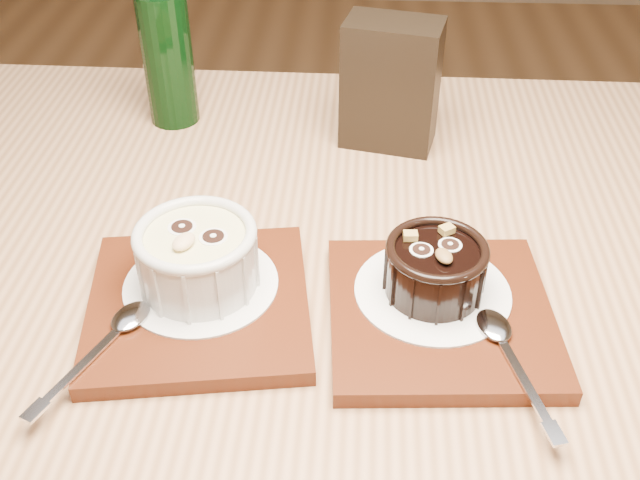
# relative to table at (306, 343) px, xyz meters

# --- Properties ---
(table) EXTENTS (1.21, 0.82, 0.75)m
(table) POSITION_rel_table_xyz_m (0.00, 0.00, 0.00)
(table) COLOR #966641
(table) RESTS_ON ground
(tray_left) EXTENTS (0.20, 0.20, 0.01)m
(tray_left) POSITION_rel_table_xyz_m (-0.08, -0.06, 0.10)
(tray_left) COLOR #52200D
(tray_left) RESTS_ON table
(doily_left) EXTENTS (0.13, 0.13, 0.00)m
(doily_left) POSITION_rel_table_xyz_m (-0.08, -0.04, 0.11)
(doily_left) COLOR white
(doily_left) RESTS_ON tray_left
(ramekin_white) EXTENTS (0.10, 0.10, 0.06)m
(ramekin_white) POSITION_rel_table_xyz_m (-0.08, -0.04, 0.14)
(ramekin_white) COLOR silver
(ramekin_white) RESTS_ON doily_left
(spoon_left) EXTENTS (0.08, 0.13, 0.01)m
(spoon_left) POSITION_rel_table_xyz_m (-0.15, -0.12, 0.11)
(spoon_left) COLOR silver
(spoon_left) RESTS_ON tray_left
(tray_right) EXTENTS (0.19, 0.19, 0.01)m
(tray_right) POSITION_rel_table_xyz_m (0.12, -0.06, 0.10)
(tray_right) COLOR #52200D
(tray_right) RESTS_ON table
(doily_right) EXTENTS (0.13, 0.13, 0.00)m
(doily_right) POSITION_rel_table_xyz_m (0.11, -0.04, 0.11)
(doily_right) COLOR white
(doily_right) RESTS_ON tray_right
(ramekin_dark) EXTENTS (0.08, 0.08, 0.05)m
(ramekin_dark) POSITION_rel_table_xyz_m (0.11, -0.04, 0.13)
(ramekin_dark) COLOR black
(ramekin_dark) RESTS_ON doily_right
(spoon_right) EXTENTS (0.06, 0.14, 0.01)m
(spoon_right) POSITION_rel_table_xyz_m (0.16, -0.11, 0.11)
(spoon_right) COLOR silver
(spoon_right) RESTS_ON tray_right
(condiment_stand) EXTENTS (0.11, 0.08, 0.14)m
(condiment_stand) POSITION_rel_table_xyz_m (0.08, 0.23, 0.16)
(condiment_stand) COLOR black
(condiment_stand) RESTS_ON table
(green_bottle) EXTENTS (0.06, 0.06, 0.21)m
(green_bottle) POSITION_rel_table_xyz_m (-0.17, 0.27, 0.17)
(green_bottle) COLOR black
(green_bottle) RESTS_ON table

